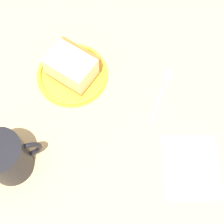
# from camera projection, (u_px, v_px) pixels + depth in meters

# --- Properties ---
(ground_plane) EXTENTS (1.54, 1.54, 0.03)m
(ground_plane) POSITION_uv_depth(u_px,v_px,m) (83.00, 106.00, 0.70)
(ground_plane) COLOR tan
(small_plate) EXTENTS (0.15, 0.15, 0.01)m
(small_plate) POSITION_uv_depth(u_px,v_px,m) (73.00, 74.00, 0.70)
(small_plate) COLOR yellow
(small_plate) RESTS_ON ground_plane
(cake_slice) EXTENTS (0.11, 0.12, 0.05)m
(cake_slice) POSITION_uv_depth(u_px,v_px,m) (72.00, 66.00, 0.68)
(cake_slice) COLOR #9E662D
(cake_slice) RESTS_ON small_plate
(tea_mug) EXTENTS (0.08, 0.11, 0.10)m
(tea_mug) POSITION_uv_depth(u_px,v_px,m) (6.00, 157.00, 0.58)
(tea_mug) COLOR black
(tea_mug) RESTS_ON ground_plane
(teaspoon) EXTENTS (0.13, 0.06, 0.01)m
(teaspoon) POSITION_uv_depth(u_px,v_px,m) (165.00, 84.00, 0.69)
(teaspoon) COLOR silver
(teaspoon) RESTS_ON ground_plane
(folded_napkin) EXTENTS (0.13, 0.11, 0.01)m
(folded_napkin) POSITION_uv_depth(u_px,v_px,m) (191.00, 167.00, 0.62)
(folded_napkin) COLOR white
(folded_napkin) RESTS_ON ground_plane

